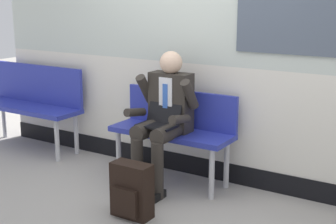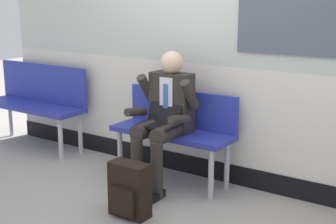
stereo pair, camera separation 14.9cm
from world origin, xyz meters
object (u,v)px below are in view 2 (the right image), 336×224
at_px(backpack, 129,191).
at_px(bench_with_person, 176,126).
at_px(person_seated, 164,116).
at_px(bench_empty, 37,98).

bearing_deg(backpack, bench_with_person, 98.56).
bearing_deg(bench_with_person, person_seated, -90.00).
distance_m(bench_with_person, bench_empty, 1.97).
height_order(bench_empty, person_seated, person_seated).
relative_size(bench_with_person, person_seated, 0.94).
xyz_separation_m(bench_empty, person_seated, (1.97, -0.20, 0.11)).
xyz_separation_m(bench_with_person, backpack, (0.13, -0.88, -0.32)).
relative_size(bench_with_person, bench_empty, 0.87).
relative_size(bench_empty, backpack, 3.03).
bearing_deg(backpack, bench_empty, 156.96).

